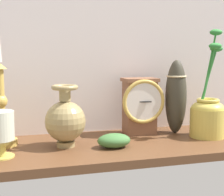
# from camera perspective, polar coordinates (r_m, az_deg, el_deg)

# --- Properties ---
(ground_plane) EXTENTS (1.00, 0.36, 0.02)m
(ground_plane) POSITION_cam_1_polar(r_m,az_deg,el_deg) (1.04, 2.20, -8.27)
(ground_plane) COLOR brown
(back_wall) EXTENTS (1.20, 0.02, 0.65)m
(back_wall) POSITION_cam_1_polar(r_m,az_deg,el_deg) (1.18, -0.53, 10.12)
(back_wall) COLOR silver
(back_wall) RESTS_ON ground_plane
(mantel_clock) EXTENTS (0.15, 0.09, 0.19)m
(mantel_clock) POSITION_cam_1_polar(r_m,az_deg,el_deg) (1.13, 4.92, -1.18)
(mantel_clock) COLOR brown
(mantel_clock) RESTS_ON ground_plane
(candlestick_tall_left) EXTENTS (0.09, 0.09, 0.46)m
(candlestick_tall_left) POSITION_cam_1_polar(r_m,az_deg,el_deg) (1.02, -18.80, -0.14)
(candlestick_tall_left) COLOR gold
(candlestick_tall_left) RESTS_ON ground_plane
(brass_vase_bulbous) EXTENTS (0.12, 0.12, 0.18)m
(brass_vase_bulbous) POSITION_cam_1_polar(r_m,az_deg,el_deg) (0.98, -8.05, -3.77)
(brass_vase_bulbous) COLOR #9E8957
(brass_vase_bulbous) RESTS_ON ground_plane
(brass_vase_jar) EXTENTS (0.11, 0.11, 0.35)m
(brass_vase_jar) POSITION_cam_1_polar(r_m,az_deg,el_deg) (1.13, 16.22, -2.70)
(brass_vase_jar) COLOR gold
(brass_vase_jar) RESTS_ON ground_plane
(tall_ceramic_vase) EXTENTS (0.07, 0.07, 0.25)m
(tall_ceramic_vase) POSITION_cam_1_polar(r_m,az_deg,el_deg) (1.16, 10.99, 0.28)
(tall_ceramic_vase) COLOR #39362A
(tall_ceramic_vase) RESTS_ON ground_plane
(ivy_sprig) EXTENTS (0.10, 0.07, 0.04)m
(ivy_sprig) POSITION_cam_1_polar(r_m,az_deg,el_deg) (0.97, 0.34, -7.37)
(ivy_sprig) COLOR #3F7137
(ivy_sprig) RESTS_ON ground_plane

